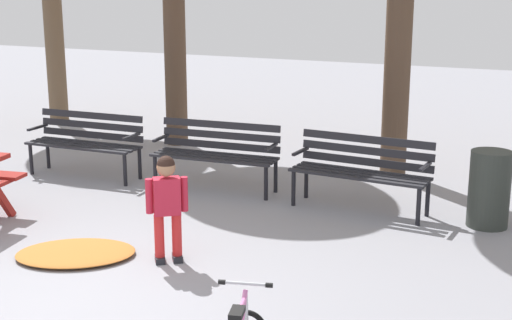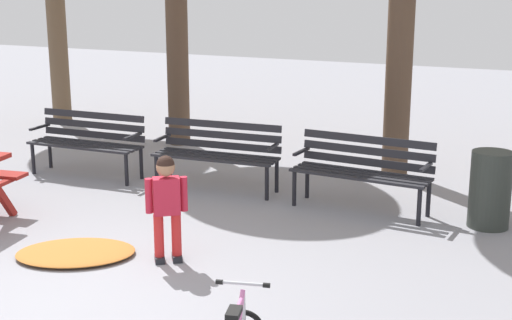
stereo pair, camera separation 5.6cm
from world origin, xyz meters
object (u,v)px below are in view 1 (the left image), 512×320
Objects in this scene: park_bench_left at (217,150)px; child_standing at (167,200)px; park_bench_far_left at (87,139)px; park_bench_right at (362,167)px; trash_bin at (489,189)px.

child_standing is at bearing -72.75° from park_bench_left.
park_bench_far_left and park_bench_right have the same top height.
park_bench_far_left is 1.94× the size of trash_bin.
park_bench_left is at bearing 179.25° from trash_bin.
park_bench_left is at bearing 107.25° from child_standing.
park_bench_left is (1.90, 0.17, 0.00)m from park_bench_far_left.
park_bench_left reaches higher than trash_bin.
park_bench_far_left and park_bench_left have the same top height.
park_bench_left and park_bench_right have the same top height.
park_bench_left is 1.91m from park_bench_right.
park_bench_right is 1.95× the size of trash_bin.
park_bench_right is 2.62m from child_standing.
trash_bin is at bearing -0.75° from park_bench_left.
child_standing is 3.49m from trash_bin.
trash_bin is at bearing -0.03° from park_bench_right.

